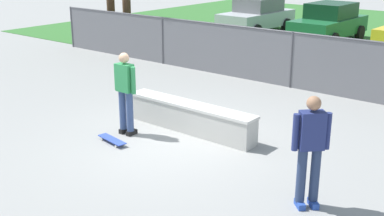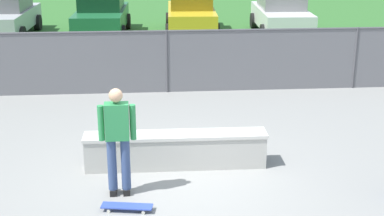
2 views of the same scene
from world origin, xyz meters
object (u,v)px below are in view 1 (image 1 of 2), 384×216
(skateboarder, at_px, (125,90))
(car_green, at_px, (329,22))
(car_silver, at_px, (257,15))
(bystander, at_px, (310,147))
(concrete_ledge, at_px, (190,117))
(skateboard, at_px, (112,140))

(skateboarder, relative_size, car_green, 0.43)
(car_silver, bearing_deg, bystander, -55.80)
(concrete_ledge, distance_m, skateboard, 1.80)
(car_silver, bearing_deg, skateboard, -70.08)
(car_silver, distance_m, bystander, 16.84)
(concrete_ledge, bearing_deg, bystander, -22.41)
(concrete_ledge, bearing_deg, car_green, 100.30)
(concrete_ledge, distance_m, bystander, 3.89)
(skateboard, xyz_separation_m, car_silver, (-5.09, 14.04, 0.77))
(concrete_ledge, height_order, skateboard, concrete_ledge)
(bystander, bearing_deg, car_silver, 124.20)
(skateboard, bearing_deg, bystander, 1.45)
(skateboarder, relative_size, skateboard, 2.21)
(skateboarder, relative_size, bystander, 1.00)
(car_silver, distance_m, car_green, 3.66)
(skateboarder, bearing_deg, concrete_ledge, 45.96)
(car_silver, xyz_separation_m, car_green, (3.66, -0.01, 0.00))
(skateboarder, bearing_deg, skateboard, -76.97)
(concrete_ledge, xyz_separation_m, skateboarder, (-0.97, -1.00, 0.68))
(skateboard, distance_m, car_green, 14.12)
(car_green, relative_size, bystander, 2.34)
(skateboard, bearing_deg, concrete_ledge, 61.82)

